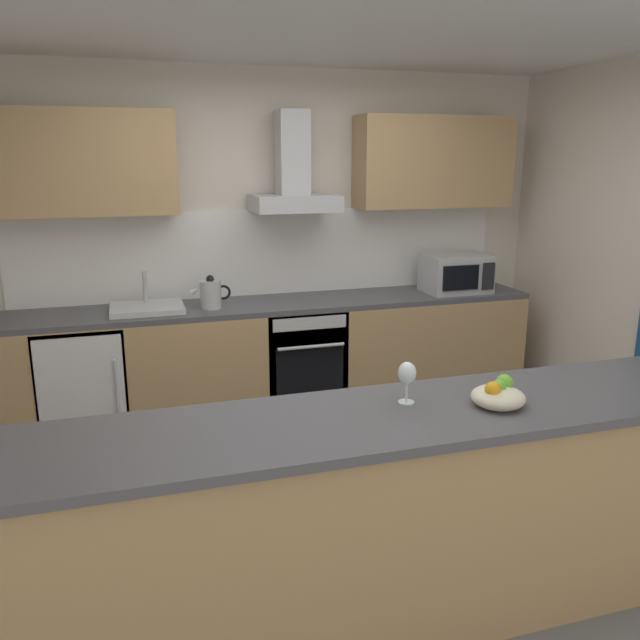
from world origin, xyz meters
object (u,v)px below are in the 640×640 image
at_px(oven, 300,357).
at_px(range_hood, 294,180).
at_px(refrigerator, 84,382).
at_px(sink, 147,307).
at_px(wine_glass, 406,375).
at_px(fruit_bowl, 498,395).
at_px(kettle, 211,294).
at_px(microwave, 456,273).

bearing_deg(oven, range_hood, 90.00).
xyz_separation_m(refrigerator, range_hood, (1.56, 0.13, 1.36)).
bearing_deg(sink, wine_glass, -67.35).
distance_m(oven, sink, 1.20).
height_order(range_hood, fruit_bowl, range_hood).
relative_size(sink, kettle, 1.73).
distance_m(sink, wine_glass, 2.46).
relative_size(oven, sink, 1.60).
bearing_deg(fruit_bowl, oven, 94.62).
height_order(microwave, range_hood, range_hood).
distance_m(kettle, fruit_bowl, 2.50).
bearing_deg(fruit_bowl, kettle, 109.93).
height_order(microwave, sink, microwave).
xyz_separation_m(refrigerator, microwave, (2.85, -0.03, 0.62)).
distance_m(refrigerator, range_hood, 2.08).
distance_m(sink, range_hood, 1.40).
bearing_deg(refrigerator, range_hood, 4.84).
xyz_separation_m(microwave, range_hood, (-1.29, 0.16, 0.74)).
bearing_deg(kettle, refrigerator, 178.03).
bearing_deg(microwave, fruit_bowl, -114.94).
height_order(oven, fruit_bowl, fruit_bowl).
bearing_deg(oven, refrigerator, -179.90).
bearing_deg(sink, microwave, -0.93).
relative_size(oven, fruit_bowl, 3.64).
height_order(refrigerator, microwave, microwave).
relative_size(refrigerator, microwave, 1.70).
bearing_deg(microwave, wine_glass, -123.06).
bearing_deg(sink, fruit_bowl, -61.60).
bearing_deg(microwave, refrigerator, 179.49).
bearing_deg(kettle, oven, 2.92).
relative_size(kettle, range_hood, 0.40).
distance_m(refrigerator, kettle, 1.07).
bearing_deg(kettle, wine_glass, -77.27).
relative_size(refrigerator, fruit_bowl, 3.86).
bearing_deg(sink, refrigerator, -178.28).
height_order(microwave, fruit_bowl, microwave).
bearing_deg(fruit_bowl, range_hood, 94.39).
distance_m(oven, microwave, 1.42).
height_order(refrigerator, range_hood, range_hood).
xyz_separation_m(microwave, wine_glass, (-1.45, -2.23, 0.03)).
relative_size(microwave, wine_glass, 2.81).
bearing_deg(refrigerator, microwave, -0.51).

